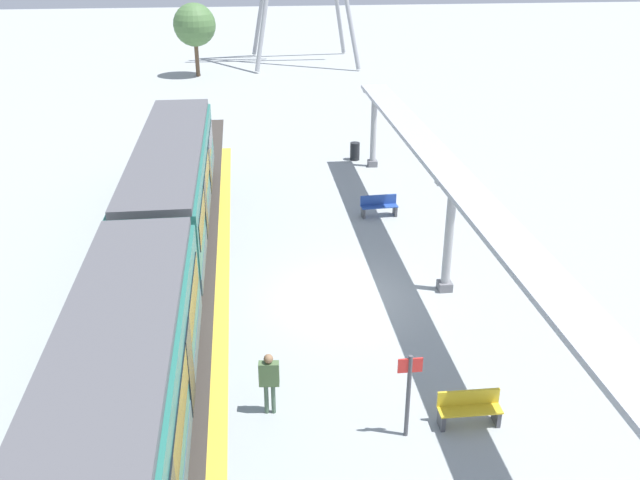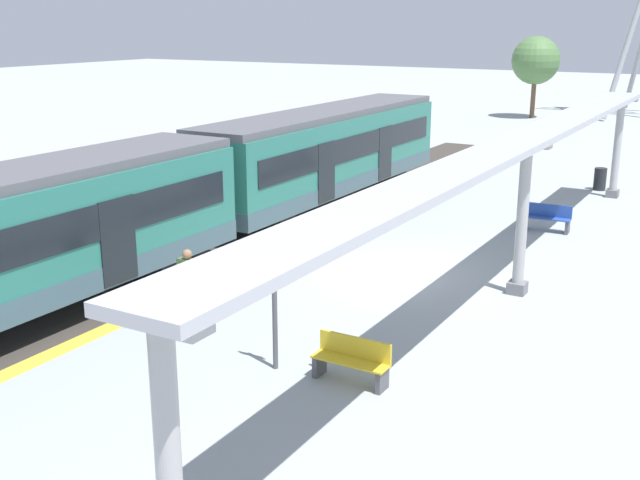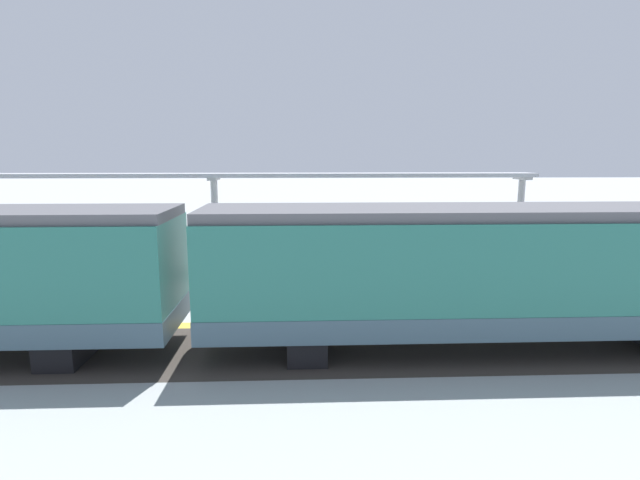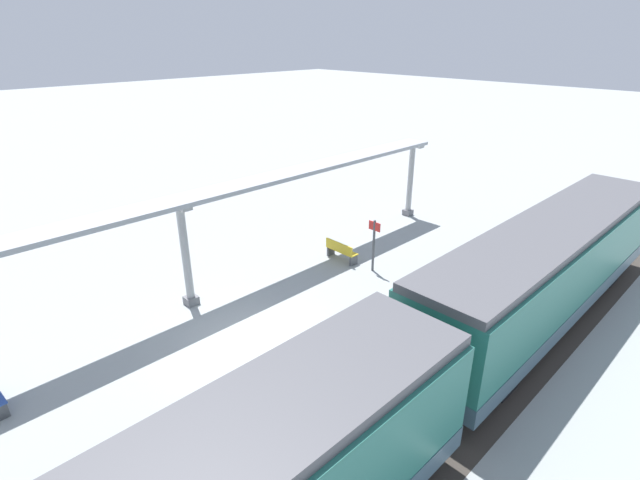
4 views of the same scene
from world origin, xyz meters
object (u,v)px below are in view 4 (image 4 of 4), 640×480
(canopy_pillar_nearest, at_px, (410,180))
(platform_info_sign, at_px, (374,241))
(train_near_carriage, at_px, (548,269))
(bench_mid_platform, at_px, (341,251))
(canopy_pillar_second, at_px, (186,255))
(passenger_waiting_near_edge, at_px, (421,284))

(canopy_pillar_nearest, relative_size, platform_info_sign, 1.73)
(train_near_carriage, height_order, bench_mid_platform, train_near_carriage)
(bench_mid_platform, xyz_separation_m, platform_info_sign, (-1.56, -0.24, 0.89))
(bench_mid_platform, bearing_deg, canopy_pillar_second, 78.71)
(canopy_pillar_second, relative_size, passenger_waiting_near_edge, 2.27)
(canopy_pillar_nearest, distance_m, passenger_waiting_near_edge, 9.60)
(train_near_carriage, bearing_deg, passenger_waiting_near_edge, 39.76)
(canopy_pillar_nearest, height_order, passenger_waiting_near_edge, canopy_pillar_nearest)
(canopy_pillar_second, distance_m, bench_mid_platform, 6.72)
(train_near_carriage, distance_m, bench_mid_platform, 8.04)
(train_near_carriage, height_order, platform_info_sign, train_near_carriage)
(canopy_pillar_nearest, bearing_deg, canopy_pillar_second, 90.00)
(bench_mid_platform, height_order, passenger_waiting_near_edge, passenger_waiting_near_edge)
(bench_mid_platform, relative_size, platform_info_sign, 0.68)
(canopy_pillar_second, xyz_separation_m, platform_info_sign, (-2.84, -6.67, -0.60))
(bench_mid_platform, bearing_deg, passenger_waiting_near_edge, 168.73)
(platform_info_sign, distance_m, passenger_waiting_near_edge, 3.32)
(canopy_pillar_nearest, bearing_deg, platform_info_sign, 114.22)
(canopy_pillar_second, xyz_separation_m, passenger_waiting_near_edge, (-5.94, -5.50, -0.88))
(canopy_pillar_second, bearing_deg, passenger_waiting_near_edge, -137.20)
(canopy_pillar_nearest, distance_m, canopy_pillar_second, 12.99)
(canopy_pillar_second, distance_m, platform_info_sign, 7.27)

